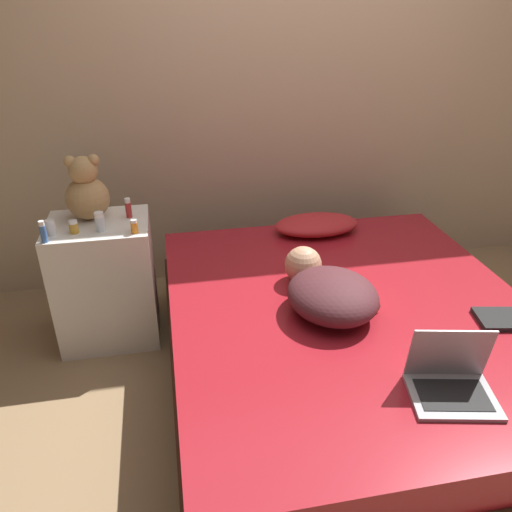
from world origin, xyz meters
The scene contains 15 objects.
ground_plane centered at (0.00, 0.00, 0.00)m, with size 12.00×12.00×0.00m, color #937551.
wall_back centered at (0.00, 1.27, 1.30)m, with size 8.00×0.06×2.60m.
bed centered at (0.00, 0.00, 0.23)m, with size 1.73×1.97×0.46m.
nightstand centered at (-1.19, 0.64, 0.35)m, with size 0.53×0.43×0.71m.
pillow centered at (0.07, 0.81, 0.51)m, with size 0.52×0.29×0.11m.
person_lying centered at (-0.12, 0.02, 0.55)m, with size 0.48×0.65×0.19m.
laptop centered at (0.15, -0.61, 0.51)m, with size 0.35×0.29×0.24m.
teddy_bear centered at (-1.22, 0.71, 0.86)m, with size 0.22×0.22×0.34m.
bottle_blue centered at (-1.41, 0.45, 0.76)m, with size 0.03×0.03×0.11m.
bottle_amber centered at (-1.28, 0.53, 0.74)m, with size 0.04×0.04×0.07m.
bottle_orange centered at (-0.99, 0.48, 0.74)m, with size 0.03×0.03×0.07m.
bottle_white centered at (-1.39, 0.53, 0.75)m, with size 0.05×0.05×0.08m.
bottle_red centered at (-1.02, 0.68, 0.76)m, with size 0.03×0.03×0.11m.
bottle_clear centered at (-1.16, 0.54, 0.76)m, with size 0.05×0.05×0.10m.
book centered at (0.62, -0.25, 0.47)m, with size 0.26×0.21×0.02m.
Camera 1 is at (-0.82, -1.85, 1.77)m, focal length 35.00 mm.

